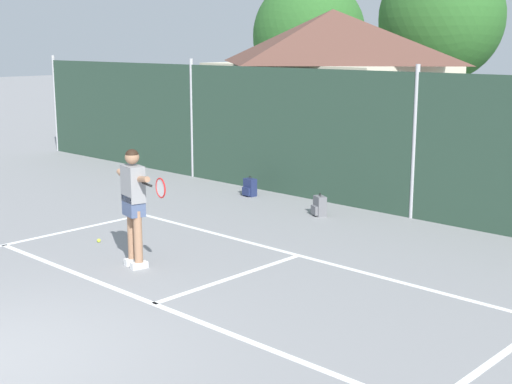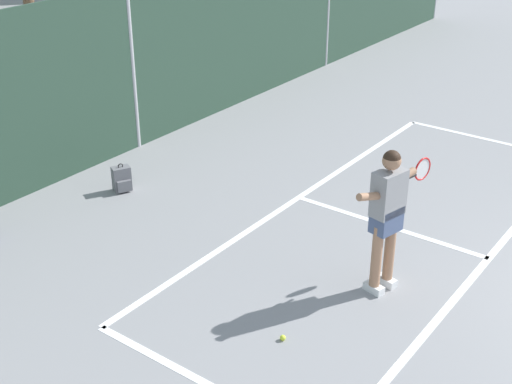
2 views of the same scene
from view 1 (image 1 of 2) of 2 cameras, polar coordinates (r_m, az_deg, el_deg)
name	(u,v)px [view 1 (image 1 of 2)]	position (r m, az deg, el deg)	size (l,w,h in m)	color
court_markings	(29,345)	(8.82, -17.71, -11.61)	(8.30, 11.10, 0.01)	white
chainlink_fence	(414,146)	(14.25, 12.58, 3.59)	(26.09, 0.09, 3.02)	#284233
clubhouse_building	(332,83)	(21.28, 6.07, 8.71)	(6.40, 5.45, 4.36)	beige
tennis_player	(134,197)	(11.04, -9.75, -0.41)	(1.43, 0.33, 1.85)	silver
tennis_ball	(99,241)	(12.77, -12.48, -3.82)	(0.07, 0.07, 0.07)	#CCE033
backpack_navy	(250,188)	(16.15, -0.51, 0.35)	(0.29, 0.26, 0.46)	navy
backpack_grey	(319,206)	(14.39, 5.09, -1.15)	(0.33, 0.33, 0.46)	slate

